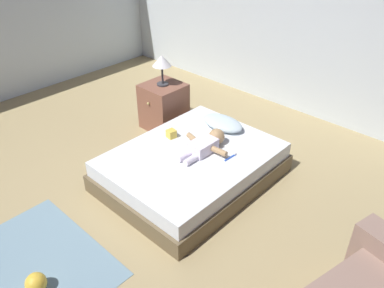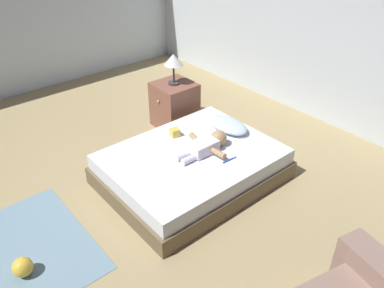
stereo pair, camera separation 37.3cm
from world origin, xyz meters
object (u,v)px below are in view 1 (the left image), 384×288
at_px(pillow, 223,123).
at_px(toy_ball, 36,283).
at_px(baby, 206,144).
at_px(toothbrush, 231,157).
at_px(nightstand, 164,106).
at_px(lamp, 162,62).
at_px(bed, 192,167).
at_px(toy_block, 171,134).

xyz_separation_m(pillow, toy_ball, (0.18, -2.34, -0.30)).
height_order(baby, toothbrush, baby).
bearing_deg(nightstand, baby, -21.78).
relative_size(pillow, nightstand, 0.86).
bearing_deg(lamp, nightstand, -90.00).
distance_m(bed, toy_ball, 1.75).
bearing_deg(nightstand, toy_block, -37.60).
bearing_deg(baby, toy_block, -169.78).
bearing_deg(toy_ball, lamp, 115.20).
relative_size(lamp, toy_ball, 2.35).
relative_size(baby, toy_block, 5.96).
height_order(bed, pillow, pillow).
relative_size(bed, toy_ball, 10.90).
bearing_deg(pillow, toy_ball, -85.64).
height_order(lamp, toy_ball, lamp).
distance_m(pillow, baby, 0.48).
bearing_deg(bed, lamp, 150.69).
distance_m(lamp, toy_ball, 2.67).
xyz_separation_m(nightstand, toy_ball, (1.09, -2.32, -0.20)).
height_order(baby, toy_block, baby).
bearing_deg(bed, toy_ball, -87.32).
xyz_separation_m(bed, lamp, (-1.01, 0.57, 0.69)).
xyz_separation_m(baby, nightstand, (-1.07, 0.43, -0.11)).
bearing_deg(nightstand, bed, -29.30).
distance_m(baby, nightstand, 1.16).
distance_m(toy_ball, toy_block, 1.89).
bearing_deg(toothbrush, lamp, 164.37).
distance_m(pillow, lamp, 1.02).
distance_m(pillow, toy_ball, 2.37).
xyz_separation_m(pillow, toy_block, (-0.26, -0.53, -0.01)).
distance_m(baby, toy_ball, 1.91).
relative_size(toothbrush, nightstand, 0.28).
distance_m(nightstand, toy_block, 0.83).
distance_m(toothbrush, lamp, 1.48).
bearing_deg(lamp, toy_block, -37.60).
height_order(pillow, toothbrush, pillow).
relative_size(toy_ball, toy_block, 1.59).
relative_size(bed, baby, 2.91).
bearing_deg(toothbrush, baby, -168.88).
bearing_deg(nightstand, toothbrush, -15.63).
height_order(baby, toy_ball, baby).
distance_m(toothbrush, nightstand, 1.40).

